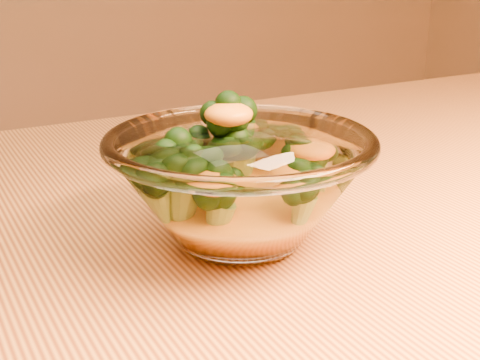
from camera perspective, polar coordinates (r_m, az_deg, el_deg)
name	(u,v)px	position (r m, az deg, el deg)	size (l,w,h in m)	color
table	(340,308)	(0.63, 8.51, -10.72)	(1.20, 0.80, 0.75)	#D18C3E
glass_bowl	(240,186)	(0.50, 0.00, -0.48)	(0.20, 0.20, 0.09)	white
cheese_sauce	(240,209)	(0.50, 0.00, -2.49)	(0.12, 0.12, 0.03)	orange
broccoli_heap	(221,163)	(0.50, -1.65, 1.43)	(0.14, 0.13, 0.08)	black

